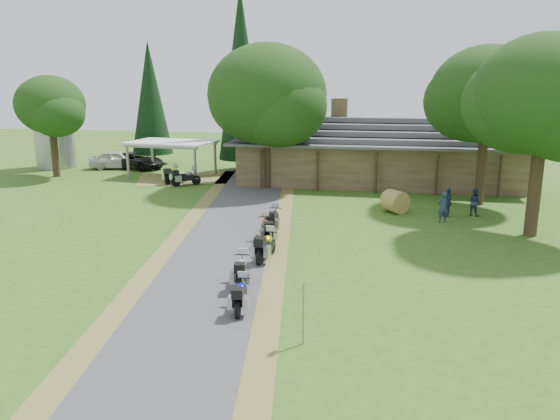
% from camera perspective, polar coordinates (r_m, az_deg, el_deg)
% --- Properties ---
extents(ground, '(120.00, 120.00, 0.00)m').
position_cam_1_polar(ground, '(20.31, -8.38, -8.63)').
color(ground, '#335618').
rests_on(ground, ground).
extents(driveway, '(51.95, 51.95, 0.00)m').
position_cam_1_polar(driveway, '(24.02, -6.45, -5.04)').
color(driveway, '#3F3F41').
rests_on(driveway, ground).
extents(lodge, '(21.40, 9.40, 4.90)m').
position_cam_1_polar(lodge, '(42.07, 10.14, 6.25)').
color(lodge, brown).
rests_on(lodge, ground).
extents(silo, '(3.49, 3.49, 6.84)m').
position_cam_1_polar(silo, '(52.00, -22.58, 7.86)').
color(silo, gray).
rests_on(silo, ground).
extents(carport, '(6.96, 5.08, 2.81)m').
position_cam_1_polar(carport, '(44.71, -11.19, 5.27)').
color(carport, silver).
rests_on(carport, ground).
extents(car_white_sedan, '(4.01, 6.47, 2.01)m').
position_cam_1_polar(car_white_sedan, '(49.74, -16.63, 5.30)').
color(car_white_sedan, silver).
rests_on(car_white_sedan, ground).
extents(car_dark_suv, '(3.65, 6.04, 2.16)m').
position_cam_1_polar(car_dark_suv, '(49.26, -14.89, 5.43)').
color(car_dark_suv, black).
rests_on(car_dark_suv, ground).
extents(motorcycle_row_a, '(0.75, 1.78, 1.18)m').
position_cam_1_polar(motorcycle_row_a, '(18.58, -4.13, -8.70)').
color(motorcycle_row_a, '#131299').
rests_on(motorcycle_row_a, ground).
extents(motorcycle_row_b, '(0.93, 1.95, 1.28)m').
position_cam_1_polar(motorcycle_row_b, '(20.69, -4.07, -6.20)').
color(motorcycle_row_b, '#A0A4A8').
rests_on(motorcycle_row_b, ground).
extents(motorcycle_row_c, '(0.88, 2.04, 1.35)m').
position_cam_1_polar(motorcycle_row_c, '(23.52, -1.47, -3.64)').
color(motorcycle_row_c, gold).
rests_on(motorcycle_row_c, ground).
extents(motorcycle_row_d, '(1.31, 2.18, 1.42)m').
position_cam_1_polar(motorcycle_row_d, '(25.84, -1.43, -1.98)').
color(motorcycle_row_d, '#BC3D19').
rests_on(motorcycle_row_d, ground).
extents(motorcycle_row_e, '(0.72, 2.05, 1.39)m').
position_cam_1_polar(motorcycle_row_e, '(27.72, -0.68, -0.93)').
color(motorcycle_row_e, black).
rests_on(motorcycle_row_e, ground).
extents(motorcycle_carport_a, '(0.83, 2.05, 1.36)m').
position_cam_1_polar(motorcycle_carport_a, '(41.89, -11.19, 3.73)').
color(motorcycle_carport_a, gold).
rests_on(motorcycle_carport_a, ground).
extents(motorcycle_carport_b, '(1.95, 1.75, 1.36)m').
position_cam_1_polar(motorcycle_carport_b, '(40.60, -9.81, 3.48)').
color(motorcycle_carport_b, slate).
rests_on(motorcycle_carport_b, ground).
extents(person_a, '(0.68, 0.59, 1.98)m').
position_cam_1_polar(person_a, '(30.86, 16.66, 0.55)').
color(person_a, '#2A3752').
rests_on(person_a, ground).
extents(person_b, '(0.66, 0.63, 1.88)m').
position_cam_1_polar(person_b, '(32.94, 19.64, 1.03)').
color(person_b, '#2A3752').
rests_on(person_b, ground).
extents(person_c, '(0.46, 0.59, 1.91)m').
position_cam_1_polar(person_c, '(32.33, 17.18, 1.02)').
color(person_c, '#2A3752').
rests_on(person_c, ground).
extents(hay_bale, '(1.77, 1.75, 1.30)m').
position_cam_1_polar(hay_bale, '(32.56, 11.93, 0.87)').
color(hay_bale, olive).
rests_on(hay_bale, ground).
extents(sign_post, '(0.35, 0.06, 1.94)m').
position_cam_1_polar(sign_post, '(16.15, 2.43, -10.75)').
color(sign_post, gray).
rests_on(sign_post, ground).
extents(oak_lodge_left, '(8.31, 8.31, 10.61)m').
position_cam_1_polar(oak_lodge_left, '(38.80, -1.34, 10.10)').
color(oak_lodge_left, '#18340F').
rests_on(oak_lodge_left, ground).
extents(oak_lodge_right, '(6.88, 6.88, 10.85)m').
position_cam_1_polar(oak_lodge_right, '(35.58, 20.69, 9.13)').
color(oak_lodge_right, '#18340F').
rests_on(oak_lodge_right, ground).
extents(oak_driveway, '(6.78, 6.78, 11.14)m').
position_cam_1_polar(oak_driveway, '(29.14, 25.70, 8.18)').
color(oak_driveway, '#18340F').
rests_on(oak_driveway, ground).
extents(oak_silo, '(5.33, 5.33, 9.17)m').
position_cam_1_polar(oak_silo, '(46.92, -22.77, 8.77)').
color(oak_silo, '#18340F').
rests_on(oak_silo, ground).
extents(cedar_near, '(3.96, 3.96, 15.07)m').
position_cam_1_polar(cedar_near, '(46.22, -4.07, 13.37)').
color(cedar_near, black).
rests_on(cedar_near, ground).
extents(cedar_far, '(3.68, 3.68, 11.00)m').
position_cam_1_polar(cedar_far, '(51.47, -13.38, 10.79)').
color(cedar_far, black).
rests_on(cedar_far, ground).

